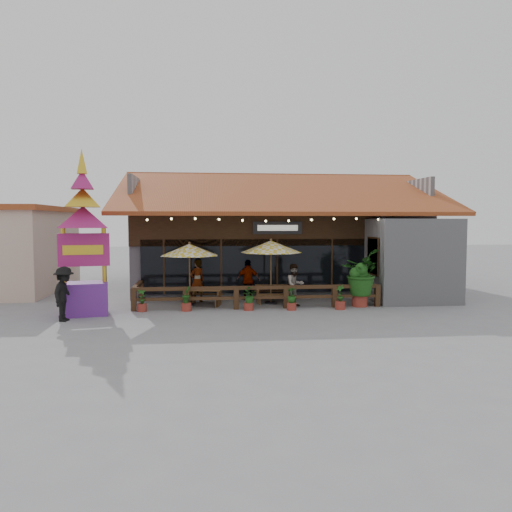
{
  "coord_description": "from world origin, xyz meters",
  "views": [
    {
      "loc": [
        -3.82,
        -20.11,
        3.5
      ],
      "look_at": [
        -1.49,
        1.5,
        1.98
      ],
      "focal_mm": 35.0,
      "sensor_mm": 36.0,
      "label": 1
    }
  ],
  "objects": [
    {
      "name": "planter_d",
      "position": [
        -0.35,
        -0.96,
        0.44
      ],
      "size": [
        0.43,
        0.43,
        0.91
      ],
      "color": "maroon",
      "rests_on": "ground"
    },
    {
      "name": "patio_railing",
      "position": [
        -2.25,
        -0.27,
        0.61
      ],
      "size": [
        10.0,
        2.6,
        0.92
      ],
      "color": "#422C17",
      "rests_on": "ground"
    },
    {
      "name": "thai_sign_tower",
      "position": [
        -8.19,
        -1.1,
        3.49
      ],
      "size": [
        2.86,
        2.86,
        6.6
      ],
      "color": "#642589",
      "rests_on": "ground"
    },
    {
      "name": "diner_a",
      "position": [
        -4.06,
        1.41,
        0.92
      ],
      "size": [
        0.8,
        0.73,
        1.85
      ],
      "primitive_type": "imported",
      "rotation": [
        0.0,
        0.0,
        3.69
      ],
      "color": "#362011",
      "rests_on": "ground"
    },
    {
      "name": "planter_c",
      "position": [
        -2.04,
        -0.83,
        0.51
      ],
      "size": [
        0.72,
        0.73,
        0.91
      ],
      "color": "maroon",
      "rests_on": "ground"
    },
    {
      "name": "planter_a",
      "position": [
        -6.17,
        -0.61,
        0.38
      ],
      "size": [
        0.37,
        0.37,
        0.91
      ],
      "color": "maroon",
      "rests_on": "ground"
    },
    {
      "name": "restaurant_building",
      "position": [
        0.26,
        6.61,
        2.21
      ],
      "size": [
        15.5,
        14.73,
        6.09
      ],
      "color": "#A8A7AC",
      "rests_on": "ground"
    },
    {
      "name": "ground",
      "position": [
        0.0,
        0.0,
        0.0
      ],
      "size": [
        100.0,
        100.0,
        0.0
      ],
      "primitive_type": "plane",
      "color": "gray",
      "rests_on": "ground"
    },
    {
      "name": "pedestrian",
      "position": [
        -8.64,
        -2.23,
        0.96
      ],
      "size": [
        0.9,
        1.34,
        1.92
      ],
      "primitive_type": "imported",
      "rotation": [
        0.0,
        0.0,
        1.41
      ],
      "color": "black",
      "rests_on": "ground"
    },
    {
      "name": "planter_e",
      "position": [
        1.6,
        -0.99,
        0.41
      ],
      "size": [
        0.4,
        0.42,
        0.99
      ],
      "color": "maroon",
      "rests_on": "ground"
    },
    {
      "name": "umbrella_left",
      "position": [
        -4.36,
        0.6,
        2.31
      ],
      "size": [
        3.2,
        3.2,
        2.64
      ],
      "color": "brown",
      "rests_on": "ground"
    },
    {
      "name": "diner_c",
      "position": [
        -1.81,
        1.7,
        0.9
      ],
      "size": [
        1.12,
        0.67,
        1.79
      ],
      "primitive_type": "imported",
      "rotation": [
        0.0,
        0.0,
        2.91
      ],
      "color": "#362011",
      "rests_on": "ground"
    },
    {
      "name": "tropical_plant",
      "position": [
        2.59,
        -0.4,
        1.35
      ],
      "size": [
        2.01,
        2.13,
        2.36
      ],
      "color": "maroon",
      "rests_on": "ground"
    },
    {
      "name": "picnic_table_right",
      "position": [
        -0.8,
        0.93,
        0.5
      ],
      "size": [
        1.6,
        1.4,
        0.74
      ],
      "color": "brown",
      "rests_on": "ground"
    },
    {
      "name": "diner_b",
      "position": [
        -0.07,
        -0.1,
        0.88
      ],
      "size": [
        1.05,
        0.96,
        1.75
      ],
      "primitive_type": "imported",
      "rotation": [
        0.0,
        0.0,
        0.42
      ],
      "color": "#362011",
      "rests_on": "ground"
    },
    {
      "name": "planter_b",
      "position": [
        -4.47,
        -0.71,
        0.44
      ],
      "size": [
        0.4,
        0.44,
        0.97
      ],
      "color": "maroon",
      "rests_on": "ground"
    },
    {
      "name": "umbrella_right",
      "position": [
        -0.94,
        0.69,
        2.41
      ],
      "size": [
        3.09,
        3.09,
        2.77
      ],
      "color": "brown",
      "rests_on": "ground"
    },
    {
      "name": "picnic_table_left",
      "position": [
        -3.76,
        0.57,
        0.46
      ],
      "size": [
        1.63,
        1.48,
        0.68
      ],
      "color": "brown",
      "rests_on": "ground"
    }
  ]
}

